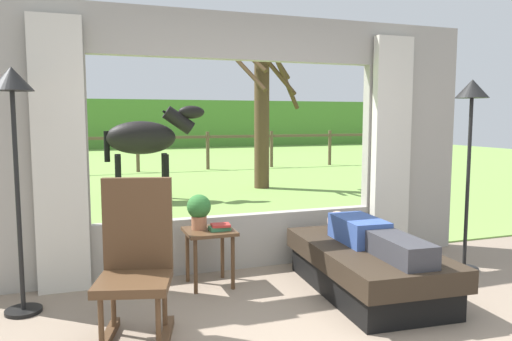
# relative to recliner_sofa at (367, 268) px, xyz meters

# --- Properties ---
(back_wall_with_window) EXTENTS (5.20, 0.12, 2.55)m
(back_wall_with_window) POSITION_rel_recliner_sofa_xyz_m (-0.82, 1.08, 1.03)
(back_wall_with_window) COLOR #9E998E
(back_wall_with_window) RESTS_ON ground_plane
(curtain_panel_left) EXTENTS (0.44, 0.10, 2.40)m
(curtain_panel_left) POSITION_rel_recliner_sofa_xyz_m (-2.51, 0.94, 0.98)
(curtain_panel_left) COLOR beige
(curtain_panel_left) RESTS_ON ground_plane
(curtain_panel_right) EXTENTS (0.44, 0.10, 2.40)m
(curtain_panel_right) POSITION_rel_recliner_sofa_xyz_m (0.87, 0.94, 0.98)
(curtain_panel_right) COLOR beige
(curtain_panel_right) RESTS_ON ground_plane
(outdoor_pasture_lawn) EXTENTS (36.00, 21.68, 0.02)m
(outdoor_pasture_lawn) POSITION_rel_recliner_sofa_xyz_m (-0.82, 11.98, -0.21)
(outdoor_pasture_lawn) COLOR #759E47
(outdoor_pasture_lawn) RESTS_ON ground_plane
(distant_hill_ridge) EXTENTS (36.00, 2.00, 2.40)m
(distant_hill_ridge) POSITION_rel_recliner_sofa_xyz_m (-0.82, 21.82, 0.98)
(distant_hill_ridge) COLOR #4E8633
(distant_hill_ridge) RESTS_ON ground_plane
(recliner_sofa) EXTENTS (1.02, 1.76, 0.42)m
(recliner_sofa) POSITION_rel_recliner_sofa_xyz_m (0.00, 0.00, 0.00)
(recliner_sofa) COLOR black
(recliner_sofa) RESTS_ON ground_plane
(reclining_person) EXTENTS (0.38, 1.44, 0.22)m
(reclining_person) POSITION_rel_recliner_sofa_xyz_m (0.00, -0.05, 0.30)
(reclining_person) COLOR #334C8C
(reclining_person) RESTS_ON recliner_sofa
(rocking_chair) EXTENTS (0.63, 0.78, 1.12)m
(rocking_chair) POSITION_rel_recliner_sofa_xyz_m (-2.01, -0.25, 0.33)
(rocking_chair) COLOR #4C331E
(rocking_chair) RESTS_ON ground_plane
(side_table) EXTENTS (0.44, 0.44, 0.52)m
(side_table) POSITION_rel_recliner_sofa_xyz_m (-1.26, 0.65, 0.21)
(side_table) COLOR #4C331E
(side_table) RESTS_ON ground_plane
(potted_plant) EXTENTS (0.22, 0.22, 0.32)m
(potted_plant) POSITION_rel_recliner_sofa_xyz_m (-1.34, 0.71, 0.48)
(potted_plant) COLOR #9E6042
(potted_plant) RESTS_ON side_table
(book_stack) EXTENTS (0.19, 0.16, 0.06)m
(book_stack) POSITION_rel_recliner_sofa_xyz_m (-1.17, 0.60, 0.33)
(book_stack) COLOR #337247
(book_stack) RESTS_ON side_table
(floor_lamp_left) EXTENTS (0.32, 0.32, 1.92)m
(floor_lamp_left) POSITION_rel_recliner_sofa_xyz_m (-2.81, 0.53, 1.33)
(floor_lamp_left) COLOR black
(floor_lamp_left) RESTS_ON ground_plane
(floor_lamp_right) EXTENTS (0.32, 0.32, 1.91)m
(floor_lamp_right) POSITION_rel_recliner_sofa_xyz_m (1.27, 0.21, 1.32)
(floor_lamp_right) COLOR black
(floor_lamp_right) RESTS_ON ground_plane
(horse) EXTENTS (1.82, 0.65, 1.73)m
(horse) POSITION_rel_recliner_sofa_xyz_m (-1.20, 5.46, 0.94)
(horse) COLOR black
(horse) RESTS_ON outdoor_pasture_lawn
(pasture_tree) EXTENTS (1.42, 1.08, 3.09)m
(pasture_tree) POSITION_rel_recliner_sofa_xyz_m (1.35, 6.20, 1.47)
(pasture_tree) COLOR #4C3823
(pasture_tree) RESTS_ON outdoor_pasture_lawn
(pasture_fence_line) EXTENTS (16.10, 0.10, 1.10)m
(pasture_fence_line) POSITION_rel_recliner_sofa_xyz_m (-0.82, 10.33, 0.53)
(pasture_fence_line) COLOR brown
(pasture_fence_line) RESTS_ON outdoor_pasture_lawn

